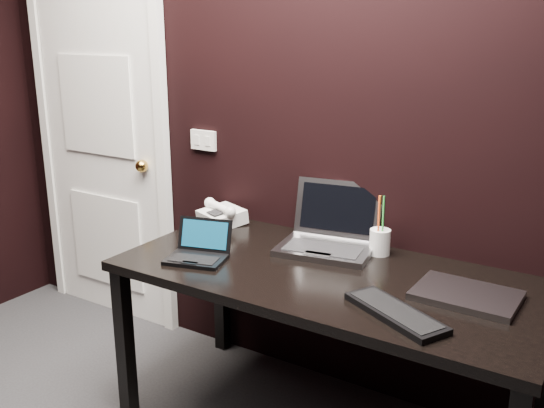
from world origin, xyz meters
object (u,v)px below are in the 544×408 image
Objects in this scene: netbook at (198,252)px; silver_laptop at (329,237)px; ext_keyboard at (395,313)px; closed_laptop at (466,295)px; desk at (328,290)px; door at (102,141)px; mobile_phone at (188,233)px; pen_cup at (380,241)px; desk_phone at (221,215)px.

silver_laptop reaches higher than netbook.
closed_laptop is (0.16, 0.27, 0.00)m from ext_keyboard.
door is at bearing 167.18° from desk.
mobile_phone is at bearing -177.95° from closed_laptop.
ext_keyboard is at bearing -31.35° from desk.
mobile_phone is (-1.24, -0.04, 0.02)m from closed_laptop.
silver_laptop is at bearing -165.58° from pen_cup.
pen_cup reaches higher than ext_keyboard.
door is 5.92× the size of closed_laptop.
door is 24.78× the size of mobile_phone.
mobile_phone is at bearing 168.39° from ext_keyboard.
desk_phone is at bearing 93.42° from mobile_phone.
pen_cup reaches higher than mobile_phone.
door is at bearing 171.37° from closed_laptop.
netbook is 0.57m from silver_laptop.
pen_cup is at bearing 14.42° from silver_laptop.
desk is 6.61× the size of desk_phone.
door reaches higher than desk_phone.
desk is 5.95× the size of netbook.
silver_laptop is at bearing -5.19° from door.
netbook is 0.79× the size of closed_laptop.
mobile_phone is at bearing -160.19° from pen_cup.
netbook is at bearing 176.27° from ext_keyboard.
silver_laptop is 5.18× the size of mobile_phone.
desk_phone is (-1.09, 0.49, 0.03)m from ext_keyboard.
door is 0.96m from desk_phone.
netbook is at bearing -168.81° from closed_laptop.
silver_laptop is 0.67m from ext_keyboard.
mobile_phone is (-0.71, 0.00, 0.11)m from desk.
silver_laptop is 1.73× the size of pen_cup.
desk_phone is at bearing -6.29° from door.
pen_cup is (0.82, 0.02, 0.02)m from desk_phone.
ext_keyboard is (0.48, -0.46, -0.04)m from silver_laptop.
pen_cup reaches higher than netbook.
closed_laptop is at bearing 4.87° from desk.
pen_cup is at bearing 72.23° from desk.
desk is at bearing -20.55° from desk_phone.
desk is at bearing -12.82° from door.
silver_laptop reaches higher than desk.
mobile_phone is at bearing -158.33° from silver_laptop.
closed_laptop is at bearing -16.46° from silver_laptop.
door is 1.28m from netbook.
silver_laptop is at bearing 21.67° from mobile_phone.
desk is 0.54m from closed_laptop.
silver_laptop reaches higher than mobile_phone.
desk_phone reaches higher than closed_laptop.
door reaches higher than desk.
closed_laptop is (2.18, -0.33, -0.29)m from door.
netbook is 0.64× the size of silver_laptop.
netbook is at bearing -64.73° from desk_phone.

